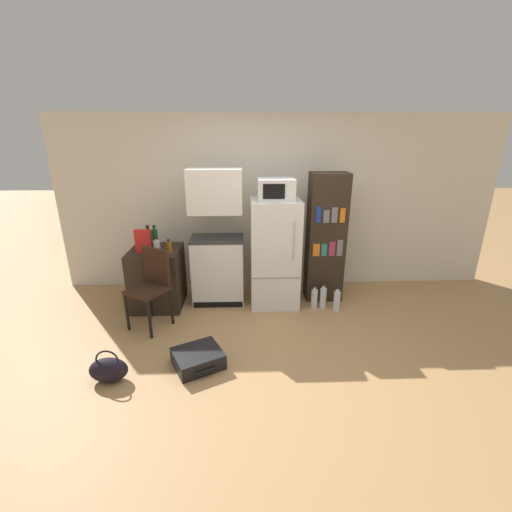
% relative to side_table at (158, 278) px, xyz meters
% --- Properties ---
extents(ground_plane, '(24.00, 24.00, 0.00)m').
position_rel_side_table_xyz_m(ground_plane, '(1.48, -1.27, -0.40)').
color(ground_plane, tan).
extents(wall_back, '(6.40, 0.10, 2.51)m').
position_rel_side_table_xyz_m(wall_back, '(1.68, 0.73, 0.85)').
color(wall_back, silver).
rests_on(wall_back, ground_plane).
extents(side_table, '(0.65, 0.66, 0.80)m').
position_rel_side_table_xyz_m(side_table, '(0.00, 0.00, 0.00)').
color(side_table, '#2D2319').
rests_on(side_table, ground_plane).
extents(kitchen_hutch, '(0.70, 0.46, 1.82)m').
position_rel_side_table_xyz_m(kitchen_hutch, '(0.81, 0.11, 0.43)').
color(kitchen_hutch, white).
rests_on(kitchen_hutch, ground_plane).
extents(refrigerator, '(0.64, 0.63, 1.44)m').
position_rel_side_table_xyz_m(refrigerator, '(1.58, 0.03, 0.32)').
color(refrigerator, white).
rests_on(refrigerator, ground_plane).
extents(microwave, '(0.46, 0.39, 0.26)m').
position_rel_side_table_xyz_m(microwave, '(1.58, 0.03, 1.17)').
color(microwave, silver).
rests_on(microwave, refrigerator).
extents(bookshelf, '(0.50, 0.35, 1.76)m').
position_rel_side_table_xyz_m(bookshelf, '(2.28, 0.16, 0.48)').
color(bookshelf, '#2D2319').
rests_on(bookshelf, ground_plane).
extents(bottle_clear_short, '(0.09, 0.09, 0.18)m').
position_rel_side_table_xyz_m(bottle_clear_short, '(0.05, -0.09, 0.48)').
color(bottle_clear_short, silver).
rests_on(bottle_clear_short, side_table).
extents(bottle_wine_dark, '(0.09, 0.09, 0.30)m').
position_rel_side_table_xyz_m(bottle_wine_dark, '(-0.09, 0.10, 0.53)').
color(bottle_wine_dark, black).
rests_on(bottle_wine_dark, side_table).
extents(bottle_amber_beer, '(0.07, 0.07, 0.18)m').
position_rel_side_table_xyz_m(bottle_amber_beer, '(0.22, -0.15, 0.47)').
color(bottle_amber_beer, brown).
rests_on(bottle_amber_beer, side_table).
extents(bottle_green_tall, '(0.08, 0.08, 0.28)m').
position_rel_side_table_xyz_m(bottle_green_tall, '(-0.03, 0.18, 0.52)').
color(bottle_green_tall, '#1E6028').
rests_on(bottle_green_tall, side_table).
extents(cereal_box, '(0.19, 0.07, 0.30)m').
position_rel_side_table_xyz_m(cereal_box, '(-0.10, -0.12, 0.55)').
color(cereal_box, red).
rests_on(cereal_box, side_table).
extents(chair, '(0.55, 0.55, 0.95)m').
position_rel_side_table_xyz_m(chair, '(0.07, -0.51, 0.17)').
color(chair, black).
rests_on(chair, ground_plane).
extents(suitcase_large_flat, '(0.59, 0.57, 0.16)m').
position_rel_side_table_xyz_m(suitcase_large_flat, '(0.69, -1.36, -0.32)').
color(suitcase_large_flat, black).
rests_on(suitcase_large_flat, ground_plane).
extents(handbag, '(0.36, 0.20, 0.33)m').
position_rel_side_table_xyz_m(handbag, '(-0.12, -1.56, -0.28)').
color(handbag, black).
rests_on(handbag, ground_plane).
extents(water_bottle_front, '(0.09, 0.09, 0.35)m').
position_rel_side_table_xyz_m(water_bottle_front, '(2.23, -0.15, -0.25)').
color(water_bottle_front, silver).
rests_on(water_bottle_front, ground_plane).
extents(water_bottle_middle, '(0.09, 0.09, 0.33)m').
position_rel_side_table_xyz_m(water_bottle_middle, '(2.11, -0.16, -0.26)').
color(water_bottle_middle, silver).
rests_on(water_bottle_middle, ground_plane).
extents(water_bottle_back, '(0.09, 0.09, 0.34)m').
position_rel_side_table_xyz_m(water_bottle_back, '(2.39, -0.24, -0.26)').
color(water_bottle_back, silver).
rests_on(water_bottle_back, ground_plane).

